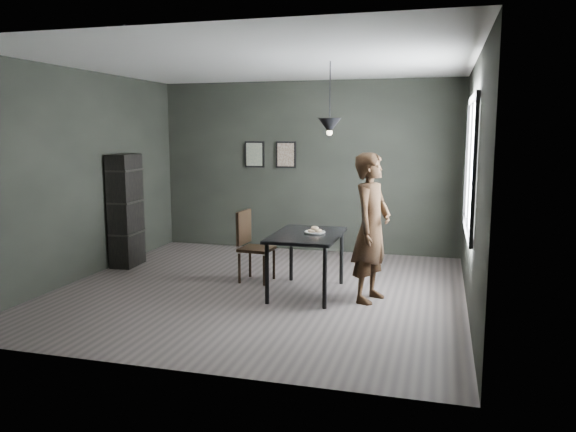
% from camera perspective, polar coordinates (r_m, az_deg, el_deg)
% --- Properties ---
extents(ground, '(5.00, 5.00, 0.00)m').
position_cam_1_polar(ground, '(7.18, -2.83, -7.47)').
color(ground, '#3C3634').
rests_on(ground, ground).
extents(back_wall, '(5.00, 0.10, 2.80)m').
position_cam_1_polar(back_wall, '(9.32, 1.92, 5.00)').
color(back_wall, black).
rests_on(back_wall, ground).
extents(ceiling, '(5.00, 5.00, 0.02)m').
position_cam_1_polar(ceiling, '(6.94, -3.00, 15.33)').
color(ceiling, silver).
rests_on(ceiling, ground).
extents(window_assembly, '(0.04, 1.96, 1.56)m').
position_cam_1_polar(window_assembly, '(6.77, 18.03, 4.92)').
color(window_assembly, white).
rests_on(window_assembly, ground).
extents(cafe_table, '(0.80, 1.20, 0.75)m').
position_cam_1_polar(cafe_table, '(6.86, 1.91, -2.44)').
color(cafe_table, black).
rests_on(cafe_table, ground).
extents(white_plate, '(0.23, 0.23, 0.01)m').
position_cam_1_polar(white_plate, '(6.87, 2.75, -1.71)').
color(white_plate, white).
rests_on(white_plate, cafe_table).
extents(donut_pile, '(0.18, 0.14, 0.07)m').
position_cam_1_polar(donut_pile, '(6.87, 2.75, -1.42)').
color(donut_pile, beige).
rests_on(donut_pile, white_plate).
extents(woman, '(0.58, 0.73, 1.74)m').
position_cam_1_polar(woman, '(6.61, 8.47, -1.19)').
color(woman, black).
rests_on(woman, ground).
extents(wood_chair, '(0.44, 0.44, 0.95)m').
position_cam_1_polar(wood_chair, '(7.48, -3.80, -2.57)').
color(wood_chair, black).
rests_on(wood_chair, ground).
extents(shelf_unit, '(0.35, 0.57, 1.66)m').
position_cam_1_polar(shelf_unit, '(8.62, -16.14, 0.54)').
color(shelf_unit, black).
rests_on(shelf_unit, ground).
extents(pendant_lamp, '(0.28, 0.28, 0.86)m').
position_cam_1_polar(pendant_lamp, '(6.78, 4.25, 9.14)').
color(pendant_lamp, black).
rests_on(pendant_lamp, ground).
extents(framed_print_left, '(0.34, 0.04, 0.44)m').
position_cam_1_polar(framed_print_left, '(9.53, -3.42, 6.27)').
color(framed_print_left, black).
rests_on(framed_print_left, ground).
extents(framed_print_right, '(0.34, 0.04, 0.44)m').
position_cam_1_polar(framed_print_right, '(9.37, -0.21, 6.25)').
color(framed_print_right, black).
rests_on(framed_print_right, ground).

